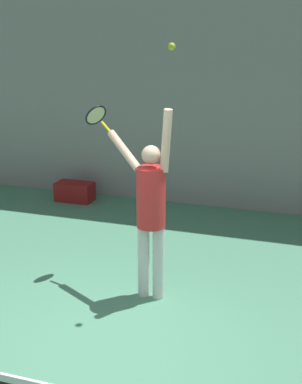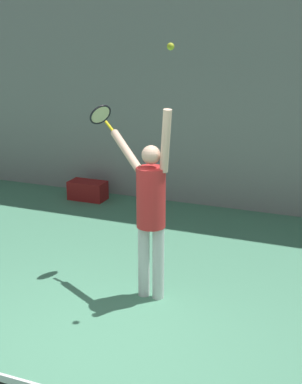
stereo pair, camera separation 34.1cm
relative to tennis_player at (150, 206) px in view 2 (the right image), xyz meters
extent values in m
plane|color=#4C8C6B|center=(-0.17, -1.30, -1.08)|extent=(18.00, 18.00, 0.00)
cube|color=gray|center=(-0.17, 3.38, 1.42)|extent=(18.00, 0.10, 5.00)
cylinder|color=white|center=(-0.08, -0.01, -0.65)|extent=(0.13, 0.13, 0.85)
cylinder|color=white|center=(0.10, -0.01, -0.65)|extent=(0.13, 0.13, 0.85)
cylinder|color=red|center=(0.01, -0.01, 0.11)|extent=(0.32, 0.32, 0.67)
sphere|color=beige|center=(0.01, -0.01, 0.58)|extent=(0.20, 0.20, 0.20)
cylinder|color=beige|center=(0.18, -0.03, 0.74)|extent=(0.18, 0.17, 0.67)
cylinder|color=beige|center=(-0.36, 0.18, 0.55)|extent=(0.55, 0.47, 0.37)
cylinder|color=yellow|center=(-0.67, 0.41, 0.75)|extent=(0.18, 0.12, 0.13)
torus|color=black|center=(-0.84, 0.52, 0.87)|extent=(0.28, 0.33, 0.26)
cylinder|color=beige|center=(-0.84, 0.52, 0.87)|extent=(0.23, 0.27, 0.21)
sphere|color=#CCDB2D|center=(0.25, -0.11, 1.68)|extent=(0.07, 0.07, 0.07)
cube|color=maroon|center=(-2.36, 2.87, -0.91)|extent=(0.65, 0.35, 0.33)
camera|label=1|loc=(1.73, -5.20, 1.88)|focal=50.00mm
camera|label=2|loc=(2.05, -5.08, 1.88)|focal=50.00mm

